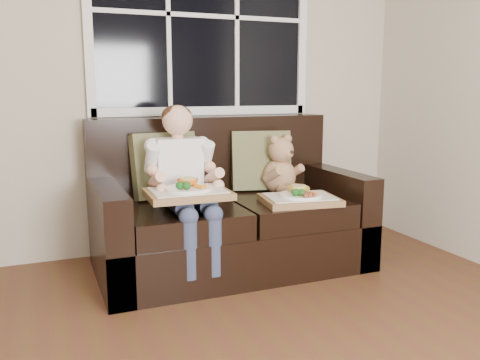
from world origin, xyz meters
name	(u,v)px	position (x,y,z in m)	size (l,w,h in m)	color
window_back	(203,16)	(0.70, 2.48, 1.65)	(1.62, 0.04, 1.37)	black
loveseat	(227,218)	(0.70, 2.02, 0.31)	(1.70, 0.92, 0.96)	black
pillow_left	(165,166)	(0.33, 2.17, 0.66)	(0.44, 0.24, 0.43)	olive
pillow_right	(261,161)	(1.01, 2.17, 0.65)	(0.44, 0.28, 0.42)	olive
child	(183,172)	(0.37, 1.89, 0.66)	(0.41, 0.61, 0.93)	white
teddy_bear	(280,169)	(1.10, 2.04, 0.61)	(0.28, 0.34, 0.41)	tan
tray_left	(188,192)	(0.34, 1.69, 0.58)	(0.47, 0.36, 0.11)	olive
tray_right	(300,198)	(1.06, 1.69, 0.48)	(0.50, 0.41, 0.10)	olive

